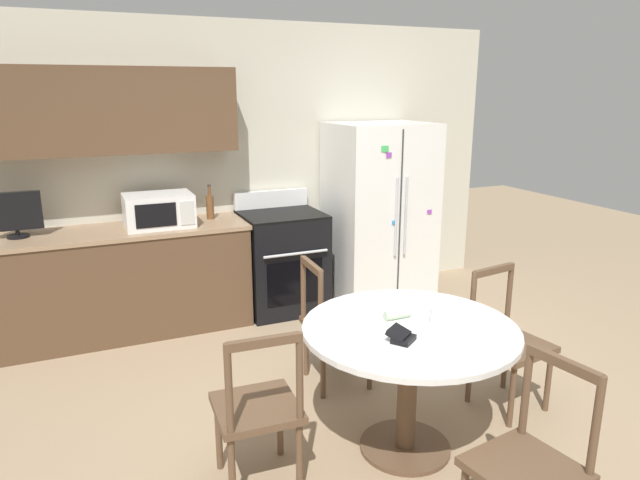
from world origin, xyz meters
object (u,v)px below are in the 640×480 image
dining_chair_left (258,410)px  dining_chair_far (333,325)px  refrigerator (379,213)px  wallet (401,336)px  countertop_tv (15,213)px  dining_chair_right (508,343)px  oven_range (282,261)px  counter_bottle (210,206)px  dining_chair_near (530,467)px  candle_glass (438,317)px  microwave (159,210)px

dining_chair_left → dining_chair_far: size_ratio=1.00×
refrigerator → wallet: refrigerator is taller
dining_chair_left → refrigerator: bearing=52.0°
countertop_tv → dining_chair_right: (2.88, -2.23, -0.66)m
refrigerator → oven_range: 1.05m
oven_range → counter_bottle: counter_bottle is taller
dining_chair_far → wallet: bearing=-2.0°
dining_chair_near → candle_glass: size_ratio=10.07×
oven_range → countertop_tv: size_ratio=2.84×
refrigerator → counter_bottle: bearing=173.6°
wallet → dining_chair_left: bearing=165.5°
dining_chair_near → dining_chair_right: same height
counter_bottle → dining_chair_near: counter_bottle is taller
oven_range → dining_chair_near: oven_range is taller
dining_chair_right → dining_chair_near: bearing=44.5°
oven_range → dining_chair_near: size_ratio=1.20×
microwave → refrigerator: bearing=-2.1°
oven_range → dining_chair_far: (-0.16, -1.47, -0.03)m
dining_chair_near → candle_glass: 0.91m
refrigerator → dining_chair_left: size_ratio=1.89×
dining_chair_near → candle_glass: bearing=-14.3°
refrigerator → oven_range: (-0.97, 0.07, -0.38)m
dining_chair_near → dining_chair_left: bearing=37.5°
oven_range → dining_chair_right: oven_range is taller
wallet → oven_range: bearing=84.3°
dining_chair_far → counter_bottle: bearing=-160.6°
microwave → dining_chair_far: size_ratio=0.61×
countertop_tv → counter_bottle: bearing=1.9°
dining_chair_right → wallet: 1.09m
dining_chair_far → dining_chair_right: 1.15m
refrigerator → dining_chair_near: refrigerator is taller
oven_range → microwave: (-1.08, 0.01, 0.57)m
dining_chair_near → candle_glass: (0.08, 0.83, 0.37)m
dining_chair_right → candle_glass: size_ratio=10.07×
refrigerator → wallet: 2.70m
counter_bottle → dining_chair_near: bearing=-79.7°
dining_chair_right → candle_glass: (-0.69, -0.18, 0.37)m
dining_chair_right → dining_chair_far: bearing=-46.4°
dining_chair_far → wallet: dining_chair_far is taller
refrigerator → dining_chair_left: 2.97m
dining_chair_far → countertop_tv: bearing=-124.7°
countertop_tv → candle_glass: bearing=-47.8°
microwave → dining_chair_near: (1.05, -3.19, -0.60)m
refrigerator → microwave: size_ratio=3.12×
candle_glass → wallet: size_ratio=0.52×
microwave → dining_chair_far: 1.84m
dining_chair_right → wallet: size_ratio=5.22×
microwave → candle_glass: 2.63m
candle_glass → dining_chair_right: bearing=14.8°
countertop_tv → dining_chair_near: bearing=-57.0°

